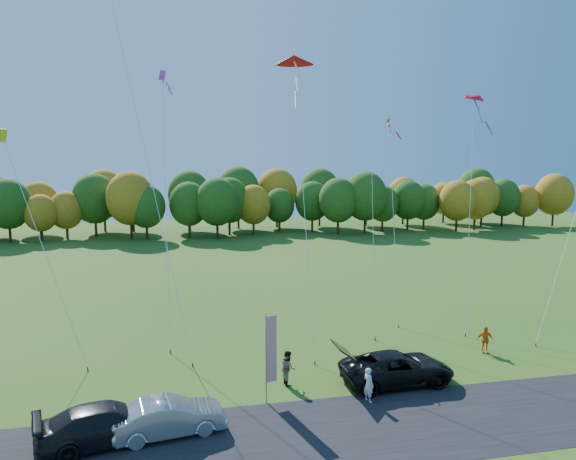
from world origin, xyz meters
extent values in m
plane|color=#285015|center=(0.00, 0.00, 0.00)|extent=(160.00, 160.00, 0.00)
cube|color=black|center=(0.00, -4.00, 0.01)|extent=(90.00, 6.00, 0.01)
imported|color=black|center=(4.22, -0.12, 0.78)|extent=(5.70, 2.79, 1.56)
imported|color=#BBBABF|center=(-6.70, -2.80, 0.73)|extent=(4.65, 2.28, 1.47)
imported|color=black|center=(-9.06, -2.86, 0.76)|extent=(5.62, 3.43, 1.52)
imported|color=silver|center=(2.13, -1.70, 0.80)|extent=(0.56, 0.68, 1.59)
imported|color=gray|center=(-1.08, 0.89, 0.84)|extent=(0.70, 0.86, 1.68)
imported|color=orange|center=(10.87, 2.69, 0.78)|extent=(0.98, 0.61, 1.56)
cylinder|color=#999999|center=(-2.45, -0.84, 2.07)|extent=(0.06, 0.06, 4.14)
cube|color=red|center=(-2.20, -0.78, 2.48)|extent=(0.51, 0.16, 3.10)
cube|color=navy|center=(-2.20, -0.75, 3.63)|extent=(0.51, 0.15, 0.81)
cylinder|color=#4C3F33|center=(-5.64, 4.07, 0.10)|extent=(0.08, 0.08, 0.20)
cylinder|color=#4C3F33|center=(5.46, 5.89, 0.10)|extent=(0.08, 0.08, 0.20)
cylinder|color=#4C3F33|center=(0.84, 2.98, 0.10)|extent=(0.08, 0.08, 0.20)
cone|color=red|center=(1.87, 12.80, 17.89)|extent=(2.68, 2.05, 2.93)
cylinder|color=#4C3F33|center=(11.31, 5.46, 0.10)|extent=(0.08, 0.08, 0.20)
cube|color=red|center=(15.40, 12.41, 15.64)|extent=(2.78, 0.98, 1.09)
cylinder|color=#4C3F33|center=(-11.04, 4.65, 0.10)|extent=(0.08, 0.08, 0.20)
cube|color=yellow|center=(-15.94, 9.66, 12.40)|extent=(1.25, 1.25, 1.49)
cylinder|color=#4C3F33|center=(7.94, 8.00, 0.10)|extent=(0.08, 0.08, 0.20)
cube|color=white|center=(9.88, 15.14, 14.31)|extent=(1.15, 1.15, 1.36)
cylinder|color=#4C3F33|center=(-6.83, 6.35, 0.10)|extent=(0.08, 0.08, 0.20)
cube|color=#EB4ED9|center=(-7.03, 14.05, 16.77)|extent=(1.10, 1.10, 1.30)
cylinder|color=#4C3F33|center=(14.46, 3.00, 0.10)|extent=(0.08, 0.08, 0.20)
camera|label=1|loc=(-6.05, -22.74, 10.75)|focal=32.00mm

